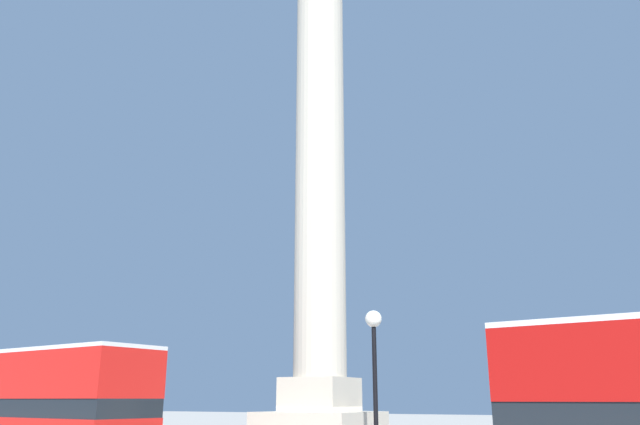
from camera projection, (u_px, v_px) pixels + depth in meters
The scene contains 3 objects.
monument_column at pixel (320, 254), 23.72m from camera, with size 5.12×5.12×22.58m.
bus_a at pixel (29, 411), 20.58m from camera, with size 10.52×3.43×4.31m.
street_lamp at pixel (375, 373), 18.96m from camera, with size 0.52×0.52×5.41m.
Camera 1 is at (11.49, -20.13, 2.74)m, focal length 35.00 mm.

